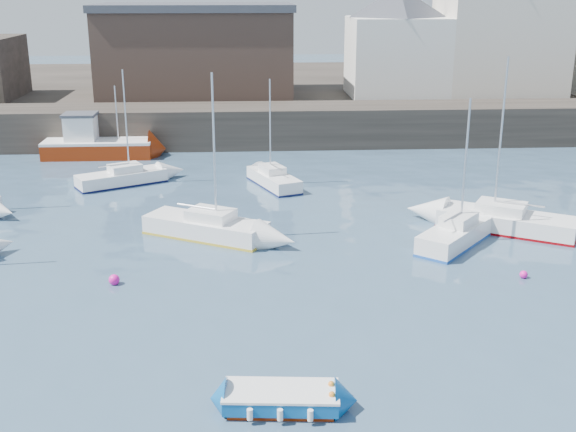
{
  "coord_description": "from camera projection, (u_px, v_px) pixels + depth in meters",
  "views": [
    {
      "loc": [
        -1.93,
        -20.4,
        11.97
      ],
      "look_at": [
        0.0,
        12.0,
        1.5
      ],
      "focal_mm": 45.0,
      "sensor_mm": 36.0,
      "label": 1
    }
  ],
  "objects": [
    {
      "name": "sailboat_h",
      "position": [
        122.0,
        177.0,
        44.94
      ],
      "size": [
        5.66,
        4.21,
        7.08
      ],
      "color": "white",
      "rests_on": "ground"
    },
    {
      "name": "sailboat_c",
      "position": [
        456.0,
        234.0,
        34.56
      ],
      "size": [
        4.74,
        5.14,
        6.99
      ],
      "color": "white",
      "rests_on": "ground"
    },
    {
      "name": "fishing_boat",
      "position": [
        95.0,
        143.0,
        52.06
      ],
      "size": [
        7.72,
        2.9,
        5.12
      ],
      "color": "maroon",
      "rests_on": "ground"
    },
    {
      "name": "blue_dinghy",
      "position": [
        281.0,
        398.0,
        21.19
      ],
      "size": [
        3.51,
        1.94,
        0.65
      ],
      "color": "maroon",
      "rests_on": "ground"
    },
    {
      "name": "sailboat_d",
      "position": [
        506.0,
        221.0,
        36.52
      ],
      "size": [
        6.97,
        5.32,
        8.68
      ],
      "color": "white",
      "rests_on": "ground"
    },
    {
      "name": "quay_wall",
      "position": [
        270.0,
        125.0,
        55.95
      ],
      "size": [
        90.0,
        5.0,
        3.0
      ],
      "primitive_type": "cube",
      "color": "#28231E",
      "rests_on": "ground"
    },
    {
      "name": "buoy_mid",
      "position": [
        523.0,
        278.0,
        30.79
      ],
      "size": [
        0.34,
        0.34,
        0.34
      ],
      "primitive_type": "sphere",
      "color": "#FF15A5",
      "rests_on": "ground"
    },
    {
      "name": "land_strip",
      "position": [
        264.0,
        93.0,
        73.09
      ],
      "size": [
        90.0,
        32.0,
        2.8
      ],
      "primitive_type": "cube",
      "color": "#28231E",
      "rests_on": "ground"
    },
    {
      "name": "warehouse",
      "position": [
        197.0,
        49.0,
        61.64
      ],
      "size": [
        16.4,
        10.4,
        7.6
      ],
      "color": "#3D2D26",
      "rests_on": "land_strip"
    },
    {
      "name": "buoy_far",
      "position": [
        191.0,
        218.0,
        38.69
      ],
      "size": [
        0.44,
        0.44,
        0.44
      ],
      "primitive_type": "sphere",
      "color": "#FF15A5",
      "rests_on": "ground"
    },
    {
      "name": "bldg_east_d",
      "position": [
        397.0,
        41.0,
        60.95
      ],
      "size": [
        11.14,
        11.14,
        8.95
      ],
      "color": "white",
      "rests_on": "land_strip"
    },
    {
      "name": "buoy_near",
      "position": [
        115.0,
        284.0,
        30.14
      ],
      "size": [
        0.46,
        0.46,
        0.46
      ],
      "primitive_type": "sphere",
      "color": "#FF15A5",
      "rests_on": "ground"
    },
    {
      "name": "sailboat_b",
      "position": [
        206.0,
        227.0,
        35.62
      ],
      "size": [
        6.48,
        4.8,
        8.1
      ],
      "color": "white",
      "rests_on": "ground"
    },
    {
      "name": "water",
      "position": [
        310.0,
        375.0,
        23.16
      ],
      "size": [
        220.0,
        220.0,
        0.0
      ],
      "primitive_type": "plane",
      "color": "#2D4760",
      "rests_on": "ground"
    },
    {
      "name": "bldg_east_a",
      "position": [
        501.0,
        23.0,
        61.49
      ],
      "size": [
        13.36,
        13.36,
        11.8
      ],
      "color": "beige",
      "rests_on": "land_strip"
    },
    {
      "name": "sailboat_f",
      "position": [
        274.0,
        179.0,
        44.6
      ],
      "size": [
        3.36,
        5.27,
        6.54
      ],
      "color": "white",
      "rests_on": "ground"
    }
  ]
}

